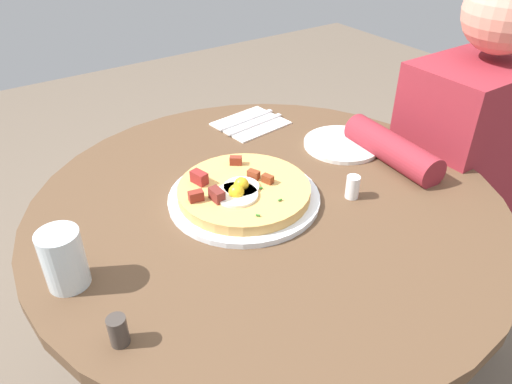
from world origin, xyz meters
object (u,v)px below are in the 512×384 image
Objects in this scene: bread_plate at (342,144)px; water_glass at (63,259)px; dining_table at (267,264)px; pepper_shaker at (118,331)px; pizza_plate at (244,198)px; knife at (255,124)px; breakfast_pizza at (243,190)px; person_seated at (451,207)px; salt_shaker at (353,187)px; fork at (246,120)px.

bread_plate is 1.80× the size of water_glass.
dining_table is 0.46m from pepper_shaker.
pizza_plate is 0.34m from knife.
bread_plate is (-0.33, -0.06, -0.02)m from breakfast_pizza.
person_seated is 0.69m from pizza_plate.
salt_shaker reaches higher than dining_table.
dining_table is at bearing -30.21° from salt_shaker.
bread_plate is (-0.32, -0.06, -0.00)m from pizza_plate.
pizza_plate is 6.35× the size of salt_shaker.
water_glass reaches higher than pepper_shaker.
dining_table is 5.39× the size of knife.
knife is (-0.21, -0.27, -0.02)m from breakfast_pizza.
knife is at bearing 90.00° from fork.
bread_plate is 3.83× the size of salt_shaker.
bread_plate is at bearing -158.79° from pepper_shaker.
fork is (0.12, -0.24, 0.00)m from bread_plate.
pizza_plate is 0.37m from fork.
dining_table is at bearing -155.80° from pepper_shaker.
person_seated reaches higher than pepper_shaker.
salt_shaker is (0.01, 0.42, 0.02)m from fork.
pepper_shaker reaches higher than fork.
dining_table is 0.26m from salt_shaker.
breakfast_pizza is 5.50× the size of pepper_shaker.
person_seated reaches higher than breakfast_pizza.
water_glass reaches higher than salt_shaker.
knife is (0.12, -0.21, 0.00)m from bread_plate.
breakfast_pizza is 1.49× the size of fork.
person_seated is 0.63m from fork.
knife is at bearing -38.51° from person_seated.
pepper_shaker is at bearing 98.47° from water_glass.
pepper_shaker is (0.34, 0.20, -0.00)m from breakfast_pizza.
water_glass reaches higher than breakfast_pizza.
pepper_shaker is at bearing 30.27° from pizza_plate.
bread_plate is at bearing -162.99° from dining_table.
salt_shaker is (-0.56, 0.08, -0.03)m from water_glass.
bread_plate is 0.27m from fork.
dining_table is 5.20× the size of bread_plate.
dining_table is at bearing 56.61° from fork.
pizza_plate is 0.37m from water_glass.
pepper_shaker reaches higher than dining_table.
pepper_shaker is at bearing 9.00° from salt_shaker.
pizza_plate is 0.40m from pepper_shaker.
pizza_plate is (0.64, -0.08, 0.24)m from person_seated.
bread_plate reaches higher than knife.
pizza_plate is 6.32× the size of pepper_shaker.
pepper_shaker is (-0.02, 0.16, -0.03)m from water_glass.
pepper_shaker is (0.38, 0.17, 0.20)m from dining_table.
water_glass is (0.57, 0.31, 0.05)m from knife.
water_glass reaches higher than knife.
water_glass is (1.01, -0.04, 0.28)m from person_seated.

